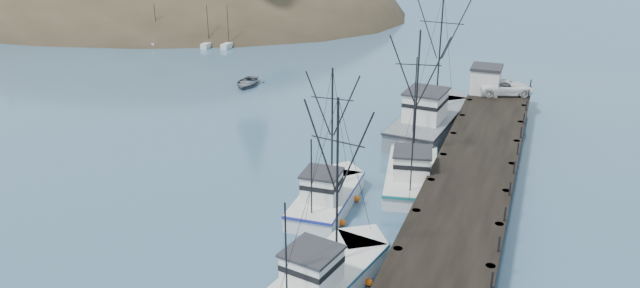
# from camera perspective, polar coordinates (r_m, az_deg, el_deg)

# --- Properties ---
(ground) EXTENTS (400.00, 400.00, 0.00)m
(ground) POSITION_cam_1_polar(r_m,az_deg,el_deg) (40.49, -9.44, -9.59)
(ground) COLOR #335471
(ground) RESTS_ON ground
(pier) EXTENTS (6.00, 44.00, 2.00)m
(pier) POSITION_cam_1_polar(r_m,az_deg,el_deg) (49.70, 14.13, -1.63)
(pier) COLOR black
(pier) RESTS_ON ground
(headland) EXTENTS (134.80, 78.00, 51.00)m
(headland) POSITION_cam_1_polar(r_m,az_deg,el_deg) (144.94, -20.34, 10.33)
(headland) COLOR #382D1E
(headland) RESTS_ON ground
(moored_sailboats) EXTENTS (18.79, 17.90, 6.35)m
(moored_sailboats) POSITION_cam_1_polar(r_m,az_deg,el_deg) (102.06, -11.24, 9.74)
(moored_sailboats) COLOR silver
(moored_sailboats) RESTS_ON ground
(trawler_near) EXTENTS (5.52, 11.40, 11.47)m
(trawler_near) POSITION_cam_1_polar(r_m,az_deg,el_deg) (36.15, 0.64, -11.92)
(trawler_near) COLOR silver
(trawler_near) RESTS_ON ground
(trawler_mid) EXTENTS (3.80, 10.32, 10.37)m
(trawler_mid) POSITION_cam_1_polar(r_m,az_deg,el_deg) (44.94, 0.72, -4.73)
(trawler_mid) COLOR silver
(trawler_mid) RESTS_ON ground
(trawler_far) EXTENTS (5.61, 12.00, 12.10)m
(trawler_far) POSITION_cam_1_polar(r_m,az_deg,el_deg) (49.15, 8.40, -2.56)
(trawler_far) COLOR silver
(trawler_far) RESTS_ON ground
(work_vessel) EXTENTS (5.93, 15.81, 13.15)m
(work_vessel) POSITION_cam_1_polar(r_m,az_deg,el_deg) (59.96, 10.08, 2.30)
(work_vessel) COLOR slate
(work_vessel) RESTS_ON ground
(pier_shed) EXTENTS (3.00, 3.20, 2.80)m
(pier_shed) POSITION_cam_1_polar(r_m,az_deg,el_deg) (66.26, 14.92, 5.75)
(pier_shed) COLOR silver
(pier_shed) RESTS_ON pier
(pickup_truck) EXTENTS (6.07, 4.27, 1.54)m
(pickup_truck) POSITION_cam_1_polar(r_m,az_deg,el_deg) (66.29, 16.60, 5.00)
(pickup_truck) COLOR white
(pickup_truck) RESTS_ON pier
(motorboat) EXTENTS (4.27, 5.42, 1.02)m
(motorboat) POSITION_cam_1_polar(r_m,az_deg,el_deg) (74.48, -6.69, 5.34)
(motorboat) COLOR #4F5358
(motorboat) RESTS_ON ground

